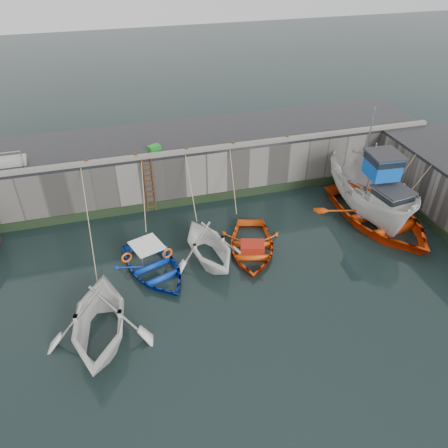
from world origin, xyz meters
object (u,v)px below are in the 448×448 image
object	(u,v)px
fish_crate	(154,148)
bollard_d	(233,144)
ladder	(149,186)
bollard_b	(136,156)
boat_near_blacktrim	(209,259)
bollard_e	(287,138)
boat_near_white	(103,337)
boat_near_blue	(154,271)
boat_far_orange	(379,215)
boat_near_navy	(251,250)
bollard_c	(187,150)
boat_far_white	(370,193)
bollard_a	(86,162)

from	to	relation	value
fish_crate	bollard_d	world-z (taller)	fish_crate
ladder	bollard_b	xyz separation A→B (m)	(-0.50, 0.34, 1.71)
boat_near_blacktrim	bollard_e	xyz separation A→B (m)	(5.97, 5.28, 3.30)
ladder	boat_near_white	distance (m)	9.18
boat_near_white	bollard_e	size ratio (longest dim) A/B	17.90
boat_near_white	boat_near_blue	world-z (taller)	boat_near_white
boat_near_white	boat_far_orange	size ratio (longest dim) A/B	0.64
boat_near_blacktrim	boat_near_navy	xyz separation A→B (m)	(2.20, 0.11, 0.00)
bollard_c	boat_far_white	bearing A→B (deg)	-21.66
boat_near_blacktrim	boat_far_orange	world-z (taller)	boat_far_orange
boat_near_white	bollard_d	world-z (taller)	bollard_d
ladder	bollard_e	world-z (taller)	bollard_e
boat_near_white	boat_far_orange	distance (m)	15.20
boat_far_white	boat_near_white	bearing A→B (deg)	-156.72
boat_near_white	boat_near_navy	distance (m)	8.23
bollard_b	bollard_d	bearing A→B (deg)	0.00
boat_near_blue	bollard_b	size ratio (longest dim) A/B	16.03
boat_near_white	boat_near_blacktrim	world-z (taller)	boat_near_white
boat_near_blacktrim	fish_crate	distance (m)	6.95
bollard_a	boat_far_white	bearing A→B (deg)	-14.29
ladder	bollard_e	bearing A→B (deg)	2.40
boat_near_white	bollard_c	xyz separation A→B (m)	(5.35, 8.81, 3.30)
boat_far_orange	bollard_a	xyz separation A→B (m)	(-14.51, 4.81, 2.82)
ladder	fish_crate	xyz separation A→B (m)	(0.56, 0.99, 1.72)
boat_far_white	boat_near_navy	bearing A→B (deg)	-164.43
bollard_b	bollard_e	world-z (taller)	same
boat_near_blue	boat_far_orange	xyz separation A→B (m)	(12.14, 0.68, 0.48)
bollard_b	bollard_a	bearing A→B (deg)	180.00
bollard_b	bollard_d	size ratio (longest dim) A/B	1.00
boat_near_white	bollard_d	xyz separation A→B (m)	(7.95, 8.81, 3.30)
bollard_c	bollard_e	world-z (taller)	same
boat_near_navy	boat_near_blacktrim	bearing A→B (deg)	-160.30
bollard_c	boat_near_blue	bearing A→B (deg)	-117.37
ladder	bollard_e	size ratio (longest dim) A/B	11.43
ladder	bollard_b	distance (m)	1.81
boat_near_blacktrim	bollard_e	world-z (taller)	bollard_e
boat_near_navy	bollard_b	distance (m)	7.75
bollard_b	bollard_e	distance (m)	8.50
boat_near_navy	bollard_c	distance (m)	6.47
boat_near_white	bollard_b	size ratio (longest dim) A/B	17.90
bollard_a	fish_crate	bearing A→B (deg)	10.37
bollard_b	bollard_e	xyz separation A→B (m)	(8.50, 0.00, 0.00)
boat_near_blacktrim	bollard_a	world-z (taller)	bollard_a
bollard_c	bollard_e	distance (m)	5.80
bollard_d	bollard_e	bearing A→B (deg)	0.00
boat_near_navy	fish_crate	xyz separation A→B (m)	(-3.68, 5.83, 3.31)
boat_near_blue	boat_far_orange	bearing A→B (deg)	-15.87
boat_near_navy	boat_far_white	world-z (taller)	boat_far_white
ladder	boat_near_blacktrim	distance (m)	5.58
boat_near_blacktrim	boat_far_orange	size ratio (longest dim) A/B	0.55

